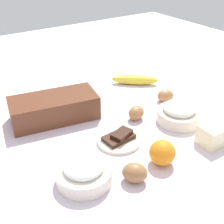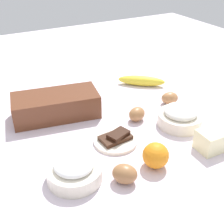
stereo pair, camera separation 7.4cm
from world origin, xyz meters
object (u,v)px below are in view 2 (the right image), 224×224
at_px(orange_fruit, 157,155).
at_px(banana, 141,81).
at_px(sugar_bowl, 74,170).
at_px(flour_bowl, 180,116).
at_px(butter_block, 213,140).
at_px(egg_loose, 170,98).
at_px(loaf_pan, 56,105).
at_px(chocolate_plate, 116,139).
at_px(egg_near_butter, 125,174).
at_px(egg_beside_bowl, 137,114).

bearing_deg(orange_fruit, banana, 61.48).
relative_size(sugar_bowl, orange_fruit, 2.02).
xyz_separation_m(flour_bowl, butter_block, (0.00, -0.14, -0.00)).
bearing_deg(egg_loose, butter_block, -101.96).
bearing_deg(orange_fruit, loaf_pan, 112.04).
bearing_deg(butter_block, loaf_pan, 130.85).
distance_m(orange_fruit, chocolate_plate, 0.15).
relative_size(orange_fruit, chocolate_plate, 0.53).
height_order(flour_bowl, banana, flour_bowl).
distance_m(orange_fruit, egg_loose, 0.35).
relative_size(loaf_pan, butter_block, 3.32).
height_order(flour_bowl, butter_block, flour_bowl).
bearing_deg(butter_block, flour_bowl, 90.51).
xyz_separation_m(loaf_pan, sugar_bowl, (-0.06, -0.31, -0.01)).
xyz_separation_m(loaf_pan, chocolate_plate, (0.10, -0.23, -0.03)).
xyz_separation_m(egg_near_butter, egg_loose, (0.34, 0.27, -0.00)).
height_order(loaf_pan, egg_beside_bowl, loaf_pan).
bearing_deg(chocolate_plate, butter_block, -34.49).
height_order(butter_block, egg_loose, butter_block).
xyz_separation_m(banana, egg_near_butter, (-0.34, -0.44, 0.00)).
xyz_separation_m(loaf_pan, egg_near_butter, (0.04, -0.38, -0.02)).
distance_m(loaf_pan, egg_loose, 0.41).
distance_m(loaf_pan, banana, 0.39).
height_order(egg_beside_bowl, egg_loose, egg_beside_bowl).
distance_m(flour_bowl, orange_fruit, 0.22).
relative_size(orange_fruit, egg_near_butter, 1.10).
relative_size(orange_fruit, egg_beside_bowl, 1.18).
distance_m(butter_block, chocolate_plate, 0.28).
xyz_separation_m(butter_block, egg_loose, (0.06, 0.27, -0.01)).
distance_m(orange_fruit, butter_block, 0.18).
height_order(banana, egg_loose, egg_loose).
height_order(loaf_pan, banana, loaf_pan).
bearing_deg(egg_loose, egg_beside_bowl, -166.68).
xyz_separation_m(sugar_bowl, egg_near_butter, (0.10, -0.07, -0.00)).
xyz_separation_m(orange_fruit, egg_near_butter, (-0.10, -0.01, -0.01)).
bearing_deg(sugar_bowl, chocolate_plate, 27.39).
bearing_deg(orange_fruit, sugar_bowl, 165.06).
xyz_separation_m(egg_beside_bowl, egg_loose, (0.17, 0.04, -0.00)).
bearing_deg(egg_near_butter, sugar_bowl, 146.78).
bearing_deg(egg_loose, sugar_bowl, -156.27).
bearing_deg(egg_loose, loaf_pan, 163.65).
bearing_deg(banana, egg_beside_bowl, -126.36).
height_order(butter_block, egg_beside_bowl, butter_block).
xyz_separation_m(sugar_bowl, egg_beside_bowl, (0.28, 0.16, -0.01)).
xyz_separation_m(flour_bowl, egg_near_butter, (-0.29, -0.14, -0.01)).
relative_size(butter_block, chocolate_plate, 0.69).
relative_size(flour_bowl, sugar_bowl, 1.01).
bearing_deg(orange_fruit, flour_bowl, 34.90).
bearing_deg(egg_beside_bowl, flour_bowl, -39.19).
xyz_separation_m(sugar_bowl, orange_fruit, (0.21, -0.06, 0.01)).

